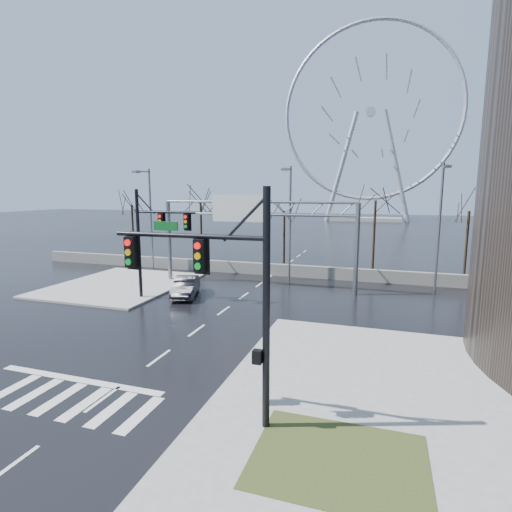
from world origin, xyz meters
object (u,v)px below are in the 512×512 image
at_px(signal_mast_far, 152,234).
at_px(ferris_wheel, 370,119).
at_px(signal_mast_near, 226,284).
at_px(sign_gantry, 251,225).
at_px(car, 186,287).

bearing_deg(signal_mast_far, ferris_wheel, 82.80).
height_order(signal_mast_near, sign_gantry, signal_mast_near).
relative_size(sign_gantry, car, 3.66).
bearing_deg(signal_mast_near, car, 122.44).
distance_m(signal_mast_far, sign_gantry, 8.14).
height_order(sign_gantry, ferris_wheel, ferris_wheel).
bearing_deg(car, ferris_wheel, 66.55).
bearing_deg(signal_mast_near, signal_mast_far, 130.26).
bearing_deg(car, signal_mast_near, -74.83).
distance_m(sign_gantry, car, 7.29).
relative_size(signal_mast_far, sign_gantry, 0.49).
height_order(signal_mast_near, signal_mast_far, same).
distance_m(signal_mast_near, ferris_wheel, 101.29).
xyz_separation_m(signal_mast_near, car, (-9.29, 14.61, -4.14)).
relative_size(signal_mast_near, car, 1.79).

